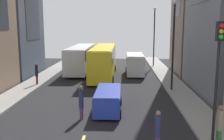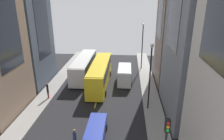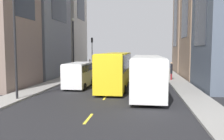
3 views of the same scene
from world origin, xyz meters
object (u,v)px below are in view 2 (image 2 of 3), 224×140
object	(u,v)px
pedestrian_walking_far	(48,90)
streetcar_yellow	(100,72)
car_blue_0	(96,131)
delivery_van_white	(124,74)
pedestrian_crossing_near	(75,139)
city_bus_white	(84,65)

from	to	relation	value
pedestrian_walking_far	streetcar_yellow	bearing A→B (deg)	-83.16
car_blue_0	pedestrian_walking_far	xyz separation A→B (m)	(-7.68, 7.60, 0.46)
delivery_van_white	pedestrian_crossing_near	size ratio (longest dim) A/B	2.40
pedestrian_crossing_near	pedestrian_walking_far	size ratio (longest dim) A/B	1.00
delivery_van_white	pedestrian_walking_far	size ratio (longest dim) A/B	2.41
city_bus_white	car_blue_0	distance (m)	16.99
city_bus_white	delivery_van_white	world-z (taller)	city_bus_white
city_bus_white	pedestrian_crossing_near	bearing A→B (deg)	-80.98
city_bus_white	pedestrian_walking_far	distance (m)	9.33
car_blue_0	pedestrian_walking_far	size ratio (longest dim) A/B	2.05
city_bus_white	pedestrian_walking_far	size ratio (longest dim) A/B	5.16
delivery_van_white	car_blue_0	distance (m)	14.23
streetcar_yellow	car_blue_0	xyz separation A→B (m)	(1.29, -12.98, -1.21)
city_bus_white	streetcar_yellow	size ratio (longest dim) A/B	0.94
streetcar_yellow	pedestrian_walking_far	size ratio (longest dim) A/B	5.48
pedestrian_walking_far	city_bus_white	bearing A→B (deg)	-53.18
car_blue_0	pedestrian_crossing_near	bearing A→B (deg)	-132.78
delivery_van_white	city_bus_white	bearing A→B (deg)	161.45
delivery_van_white	pedestrian_walking_far	xyz separation A→B (m)	(-10.19, -6.40, -0.14)
city_bus_white	pedestrian_crossing_near	distance (m)	18.36
car_blue_0	pedestrian_crossing_near	distance (m)	2.43
car_blue_0	pedestrian_crossing_near	world-z (taller)	pedestrian_crossing_near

